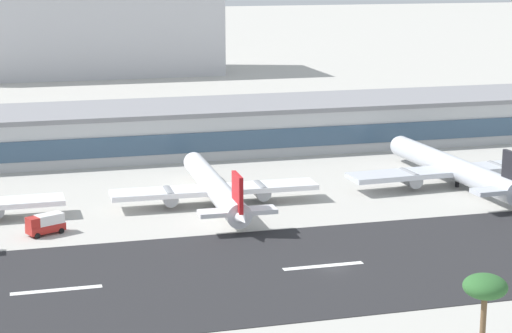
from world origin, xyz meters
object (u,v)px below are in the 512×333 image
Objects in this scene: distant_hotel_block at (65,16)px; airliner_black_tail_gate_2 at (457,170)px; airliner_red_tail_gate_1 at (216,189)px; palm_tree_2 at (485,291)px; service_box_truck_1 at (45,224)px; terminal_building at (181,128)px.

distant_hotel_block is 206.27m from airliner_black_tail_gate_2.
airliner_black_tail_gate_2 is at bearing -72.85° from distant_hotel_block.
palm_tree_2 is (9.49, -78.06, 8.20)m from airliner_red_tail_gate_1.
distant_hotel_block is 17.54× the size of service_box_truck_1.
palm_tree_2 is at bearing -171.99° from airliner_red_tail_gate_1.
terminal_building is 127.02m from palm_tree_2.
service_box_truck_1 is at bearing 108.99° from airliner_red_tail_gate_1.
service_box_truck_1 is at bearing 120.06° from palm_tree_2.
palm_tree_2 is at bearing 150.99° from airliner_black_tail_gate_2.
service_box_truck_1 is 0.50× the size of palm_tree_2.
distant_hotel_block reaches higher than airliner_red_tail_gate_1.
palm_tree_2 reaches higher than service_box_truck_1.
airliner_red_tail_gate_1 reaches higher than service_box_truck_1.
airliner_red_tail_gate_1 is at bearing 172.71° from service_box_truck_1.
airliner_black_tail_gate_2 is at bearing 64.29° from palm_tree_2.
palm_tree_2 is at bearing -86.94° from terminal_building.
terminal_building reaches higher than service_box_truck_1.
airliner_black_tail_gate_2 is 88.87m from palm_tree_2.
terminal_building is 48.76m from airliner_red_tail_gate_1.
distant_hotel_block reaches higher than terminal_building.
airliner_red_tail_gate_1 is 3.59× the size of palm_tree_2.
distant_hotel_block is at bearing 4.74° from airliner_red_tail_gate_1.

